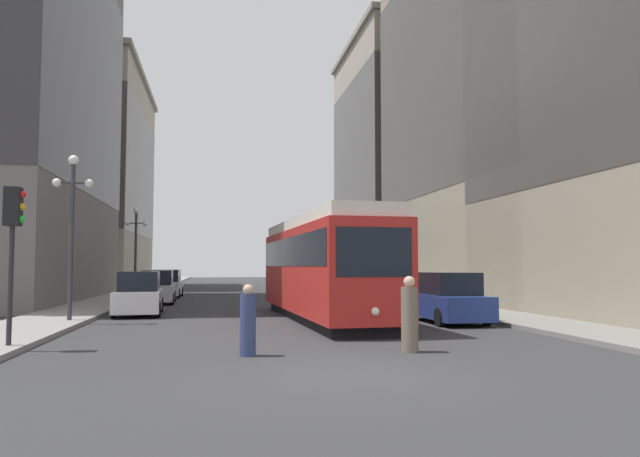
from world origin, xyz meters
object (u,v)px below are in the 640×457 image
(transit_bus, at_px, (332,268))
(parked_car_left_far, at_px, (157,288))
(traffic_light_near_left, at_px, (13,223))
(pedestrian_crossing_near, at_px, (410,317))
(lamp_post_left_near, at_px, (72,212))
(parked_car_left_mid, at_px, (167,284))
(pedestrian_crossing_far, at_px, (248,323))
(parked_car_right_far, at_px, (448,299))
(lamp_post_left_far, at_px, (136,238))
(parked_car_left_near, at_px, (139,295))
(streetcar, at_px, (322,265))

(transit_bus, bearing_deg, parked_car_left_far, -168.38)
(traffic_light_near_left, bearing_deg, transit_bus, 59.41)
(parked_car_left_far, bearing_deg, pedestrian_crossing_near, -70.84)
(lamp_post_left_near, bearing_deg, parked_car_left_mid, 83.97)
(parked_car_left_mid, height_order, pedestrian_crossing_far, parked_car_left_mid)
(parked_car_right_far, relative_size, lamp_post_left_far, 0.76)
(parked_car_right_far, bearing_deg, lamp_post_left_near, -7.86)
(parked_car_left_near, distance_m, parked_car_right_far, 12.78)
(pedestrian_crossing_far, bearing_deg, pedestrian_crossing_near, -153.83)
(streetcar, height_order, parked_car_right_far, streetcar)
(parked_car_left_mid, distance_m, pedestrian_crossing_far, 26.77)
(streetcar, height_order, lamp_post_left_far, lamp_post_left_far)
(lamp_post_left_near, bearing_deg, parked_car_right_far, -7.63)
(parked_car_left_mid, xyz_separation_m, parked_car_left_far, (-0.00, -6.45, 0.00))
(streetcar, relative_size, traffic_light_near_left, 3.47)
(transit_bus, height_order, traffic_light_near_left, traffic_light_near_left)
(lamp_post_left_far, bearing_deg, streetcar, -61.28)
(pedestrian_crossing_near, relative_size, traffic_light_near_left, 0.47)
(parked_car_left_near, bearing_deg, lamp_post_left_near, -120.11)
(transit_bus, bearing_deg, streetcar, -101.18)
(pedestrian_crossing_far, bearing_deg, parked_car_left_mid, -54.55)
(transit_bus, xyz_separation_m, parked_car_left_near, (-10.20, -9.60, -1.10))
(parked_car_left_near, xyz_separation_m, lamp_post_left_far, (-1.90, 13.15, 2.99))
(parked_car_left_far, relative_size, traffic_light_near_left, 1.23)
(lamp_post_left_near, bearing_deg, streetcar, 1.52)
(transit_bus, height_order, pedestrian_crossing_near, transit_bus)
(parked_car_right_far, xyz_separation_m, lamp_post_left_near, (-13.42, 1.80, 3.14))
(streetcar, height_order, parked_car_left_near, streetcar)
(transit_bus, relative_size, lamp_post_left_near, 2.22)
(streetcar, xyz_separation_m, pedestrian_crossing_far, (-3.29, -8.74, -1.34))
(parked_car_left_near, distance_m, parked_car_left_far, 7.81)
(parked_car_left_near, relative_size, parked_car_left_mid, 1.06)
(parked_car_left_near, bearing_deg, pedestrian_crossing_near, -60.73)
(parked_car_left_mid, xyz_separation_m, pedestrian_crossing_near, (7.77, -26.54, 0.00))
(parked_car_left_near, bearing_deg, transit_bus, 40.17)
(streetcar, xyz_separation_m, lamp_post_left_near, (-9.11, -0.24, 1.89))
(transit_bus, relative_size, pedestrian_crossing_far, 7.99)
(streetcar, bearing_deg, pedestrian_crossing_near, -89.20)
(streetcar, distance_m, lamp_post_left_near, 9.31)
(parked_car_left_mid, distance_m, parked_car_left_far, 6.45)
(streetcar, xyz_separation_m, parked_car_left_mid, (-7.21, 17.74, -1.26))
(pedestrian_crossing_near, relative_size, pedestrian_crossing_far, 1.11)
(parked_car_left_mid, xyz_separation_m, pedestrian_crossing_far, (3.93, -26.48, -0.08))
(streetcar, bearing_deg, parked_car_left_near, 151.42)
(streetcar, bearing_deg, transit_bus, 74.29)
(parked_car_right_far, bearing_deg, streetcar, -25.55)
(traffic_light_near_left, relative_size, lamp_post_left_near, 0.65)
(parked_car_right_far, height_order, lamp_post_left_near, lamp_post_left_near)
(parked_car_left_far, relative_size, lamp_post_left_near, 0.80)
(parked_car_left_mid, bearing_deg, parked_car_right_far, -58.86)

